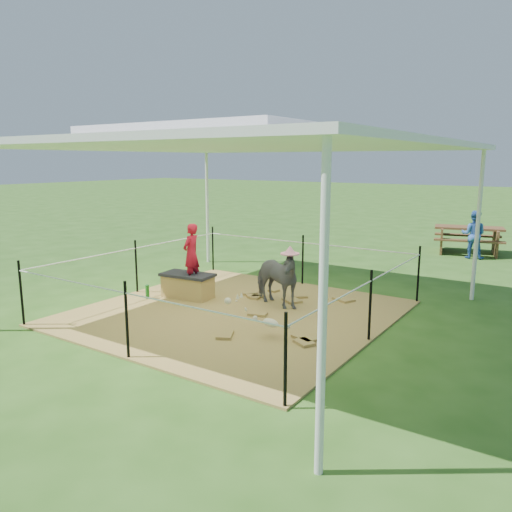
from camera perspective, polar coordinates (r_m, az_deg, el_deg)
The scene contains 13 objects.
ground at distance 8.09m, azimuth -2.38°, elevation -6.59°, with size 90.00×90.00×0.00m, color #2D5919.
hay_patch at distance 8.09m, azimuth -2.38°, elevation -6.49°, with size 4.60×4.60×0.03m, color brown.
canopy_tent at distance 7.72m, azimuth -2.54°, elevation 12.83°, with size 6.30×6.30×2.90m.
rope_fence at distance 7.92m, azimuth -2.41°, elevation -2.15°, with size 4.54×4.54×1.00m.
straw_bale at distance 8.94m, azimuth -7.80°, elevation -3.50°, with size 0.87×0.43×0.39m, color #B78C42.
dark_cloth at distance 8.89m, azimuth -7.83°, elevation -2.15°, with size 0.93×0.48×0.05m, color black.
woman at distance 8.72m, azimuth -7.42°, elevation 0.95°, with size 0.38×0.25×1.04m, color red.
green_bottle at distance 9.01m, azimuth -12.31°, elevation -4.01°, with size 0.07×0.07×0.24m, color #17671A.
pony at distance 8.29m, azimuth 2.14°, elevation -2.52°, with size 0.52×1.13×0.96m, color #4F5055.
pink_hat at distance 8.18m, azimuth 2.16°, elevation 1.21°, with size 0.30×0.30×0.14m, color pink.
foal at distance 6.90m, azimuth 1.69°, elevation -7.43°, with size 0.83×0.46×0.46m, color beige, non-canonical shape.
picnic_table_near at distance 14.34m, azimuth 23.08°, elevation 1.70°, with size 1.70×1.22×0.71m, color brown.
distant_person at distance 13.60m, azimuth 23.59°, elevation 2.26°, with size 0.58×0.46×1.20m, color #2E5AAE.
Camera 1 is at (4.56, -6.22, 2.43)m, focal length 35.00 mm.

